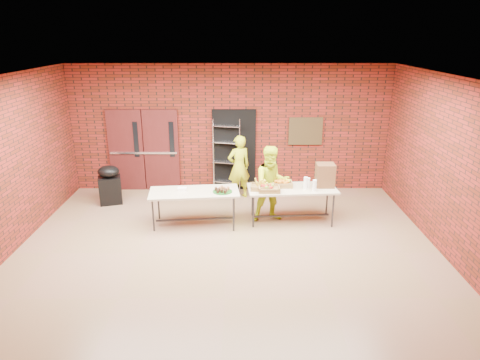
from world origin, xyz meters
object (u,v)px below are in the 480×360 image
Objects in this scene: coffee_dispenser at (325,175)px; volunteer_man at (272,184)px; covered_grill at (110,184)px; table_left at (194,194)px; volunteer_woman at (239,167)px; table_right at (292,191)px; wire_rack at (227,156)px.

volunteer_man reaches higher than coffee_dispenser.
table_left is at bearing -46.49° from covered_grill.
volunteer_man is at bearing 3.43° from table_left.
table_left is at bearing 36.29° from volunteer_woman.
coffee_dispenser reaches higher than table_left.
table_right is at bearing -171.62° from coffee_dispenser.
table_right is at bearing -30.47° from covered_grill.
table_left is 2.08m from table_right.
covered_grill is 3.12m from volunteer_woman.
wire_rack is at bearing 0.21° from covered_grill.
covered_grill is 3.93m from volunteer_man.
coffee_dispenser is at bearing -27.35° from covered_grill.
table_right is 1.22× the size of volunteer_woman.
volunteer_man is (-1.14, -0.03, -0.19)m from coffee_dispenser.
covered_grill reaches higher than table_right.
wire_rack is 0.97× the size of table_right.
volunteer_man is (3.79, -0.99, 0.36)m from covered_grill.
table_right is 1.16× the size of volunteer_man.
wire_rack is 1.12× the size of volunteer_man.
covered_grill is 0.59× the size of volunteer_woman.
coffee_dispenser reaches higher than covered_grill.
volunteer_woman reaches higher than covered_grill.
volunteer_woman reaches higher than table_left.
volunteer_woman is 0.95× the size of volunteer_man.
coffee_dispenser is 0.54× the size of covered_grill.
coffee_dispenser is (2.15, -1.78, 0.09)m from wire_rack.
volunteer_man is at bearing 93.98° from volunteer_woman.
volunteer_woman is at bearing -41.82° from wire_rack.
table_left is at bearing -92.78° from wire_rack.
covered_grill reaches higher than table_left.
wire_rack reaches higher than volunteer_man.
covered_grill is at bearing 161.90° from table_right.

